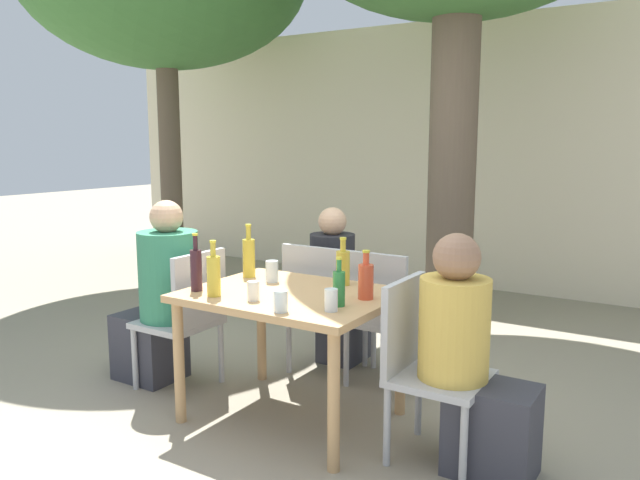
% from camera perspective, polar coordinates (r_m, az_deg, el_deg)
% --- Properties ---
extents(ground_plane, '(30.00, 30.00, 0.00)m').
position_cam_1_polar(ground_plane, '(3.69, -2.57, -15.88)').
color(ground_plane, gray).
extents(cafe_building_wall, '(10.00, 0.08, 2.80)m').
position_cam_1_polar(cafe_building_wall, '(6.71, 15.67, 7.44)').
color(cafe_building_wall, beige).
rests_on(cafe_building_wall, ground_plane).
extents(dining_table_front, '(1.11, 0.87, 0.73)m').
position_cam_1_polar(dining_table_front, '(3.47, -2.65, -6.31)').
color(dining_table_front, tan).
rests_on(dining_table_front, ground_plane).
extents(patio_chair_0, '(0.44, 0.44, 0.89)m').
position_cam_1_polar(patio_chair_0, '(3.99, -12.05, -6.51)').
color(patio_chair_0, '#B2B2B7').
rests_on(patio_chair_0, ground_plane).
extents(patio_chair_1, '(0.44, 0.44, 0.89)m').
position_cam_1_polar(patio_chair_1, '(3.15, 9.48, -10.71)').
color(patio_chair_1, '#B2B2B7').
rests_on(patio_chair_1, ground_plane).
extents(patio_chair_2, '(0.44, 0.44, 0.89)m').
position_cam_1_polar(patio_chair_2, '(4.16, 0.07, -5.67)').
color(patio_chair_2, '#B2B2B7').
rests_on(patio_chair_2, ground_plane).
extents(patio_chair_3, '(0.44, 0.44, 0.89)m').
position_cam_1_polar(patio_chair_3, '(3.95, 5.60, -6.52)').
color(patio_chair_3, '#B2B2B7').
rests_on(patio_chair_3, ground_plane).
extents(person_seated_0, '(0.59, 0.37, 1.19)m').
position_cam_1_polar(person_seated_0, '(4.14, -14.36, -5.44)').
color(person_seated_0, '#383842').
rests_on(person_seated_0, ground_plane).
extents(person_seated_1, '(0.57, 0.34, 1.13)m').
position_cam_1_polar(person_seated_1, '(3.07, 13.65, -11.19)').
color(person_seated_1, '#383842').
rests_on(person_seated_1, ground_plane).
extents(person_seated_2, '(0.31, 0.55, 1.11)m').
position_cam_1_polar(person_seated_2, '(4.36, 1.76, -5.10)').
color(person_seated_2, '#383842').
rests_on(person_seated_2, ground_plane).
extents(green_bottle_0, '(0.06, 0.06, 0.25)m').
position_cam_1_polar(green_bottle_0, '(3.14, 1.75, -4.34)').
color(green_bottle_0, '#287A38').
rests_on(green_bottle_0, dining_table_front).
extents(oil_cruet_1, '(0.08, 0.08, 0.28)m').
position_cam_1_polar(oil_cruet_1, '(3.59, 2.11, -2.44)').
color(oil_cruet_1, gold).
rests_on(oil_cruet_1, dining_table_front).
extents(wine_bottle_2, '(0.06, 0.06, 0.32)m').
position_cam_1_polar(wine_bottle_2, '(3.51, -11.26, -2.58)').
color(wine_bottle_2, '#331923').
rests_on(wine_bottle_2, dining_table_front).
extents(oil_cruet_3, '(0.07, 0.07, 0.30)m').
position_cam_1_polar(oil_cruet_3, '(3.38, -9.70, -3.13)').
color(oil_cruet_3, gold).
rests_on(oil_cruet_3, dining_table_front).
extents(oil_cruet_4, '(0.08, 0.08, 0.33)m').
position_cam_1_polar(oil_cruet_4, '(3.82, -6.52, -1.51)').
color(oil_cruet_4, gold).
rests_on(oil_cruet_4, dining_table_front).
extents(soda_bottle_5, '(0.08, 0.08, 0.26)m').
position_cam_1_polar(soda_bottle_5, '(3.28, 4.21, -3.68)').
color(soda_bottle_5, '#DB4C2D').
rests_on(soda_bottle_5, dining_table_front).
extents(drinking_glass_0, '(0.07, 0.07, 0.11)m').
position_cam_1_polar(drinking_glass_0, '(3.05, 1.02, -5.51)').
color(drinking_glass_0, white).
rests_on(drinking_glass_0, dining_table_front).
extents(drinking_glass_1, '(0.06, 0.06, 0.10)m').
position_cam_1_polar(drinking_glass_1, '(3.27, -6.12, -4.65)').
color(drinking_glass_1, silver).
rests_on(drinking_glass_1, dining_table_front).
extents(drinking_glass_2, '(0.07, 0.07, 0.13)m').
position_cam_1_polar(drinking_glass_2, '(3.68, -4.42, -2.88)').
color(drinking_glass_2, silver).
rests_on(drinking_glass_2, dining_table_front).
extents(drinking_glass_3, '(0.07, 0.07, 0.11)m').
position_cam_1_polar(drinking_glass_3, '(3.05, -3.61, -5.61)').
color(drinking_glass_3, silver).
rests_on(drinking_glass_3, dining_table_front).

